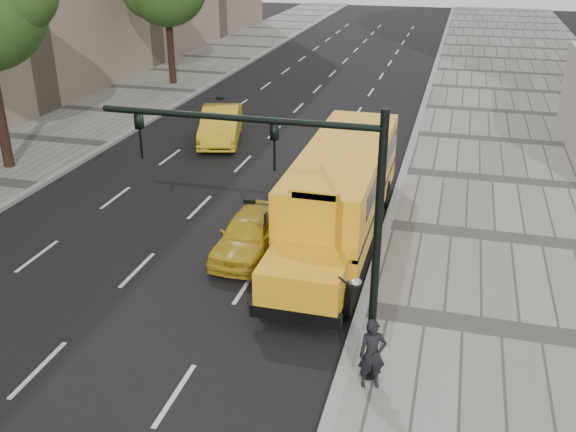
% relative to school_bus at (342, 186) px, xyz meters
% --- Properties ---
extents(ground, '(140.00, 140.00, 0.00)m').
position_rel_school_bus_xyz_m(ground, '(-4.50, 0.91, -1.76)').
color(ground, black).
rests_on(ground, ground).
extents(sidewalk_museum, '(12.00, 140.00, 0.15)m').
position_rel_school_bus_xyz_m(sidewalk_museum, '(7.50, 0.91, -1.69)').
color(sidewalk_museum, gray).
rests_on(sidewalk_museum, ground).
extents(curb_museum, '(0.30, 140.00, 0.15)m').
position_rel_school_bus_xyz_m(curb_museum, '(1.50, 0.91, -1.69)').
color(curb_museum, gray).
rests_on(curb_museum, ground).
extents(curb_far, '(0.30, 140.00, 0.15)m').
position_rel_school_bus_xyz_m(curb_far, '(-12.50, 0.91, -1.69)').
color(curb_far, gray).
rests_on(curb_far, ground).
extents(school_bus, '(2.96, 11.56, 3.19)m').
position_rel_school_bus_xyz_m(school_bus, '(0.00, 0.00, 0.00)').
color(school_bus, '#FFB11B').
rests_on(school_bus, ground).
extents(taxi_near, '(1.74, 4.14, 1.40)m').
position_rel_school_bus_xyz_m(taxi_near, '(-2.50, -2.12, -1.07)').
color(taxi_near, gold).
rests_on(taxi_near, ground).
extents(taxi_far, '(3.01, 5.32, 1.66)m').
position_rel_school_bus_xyz_m(taxi_far, '(-7.56, 8.74, -0.93)').
color(taxi_far, gold).
rests_on(taxi_far, ground).
extents(pedestrian, '(0.71, 0.58, 1.68)m').
position_rel_school_bus_xyz_m(pedestrian, '(2.19, -7.80, -0.78)').
color(pedestrian, black).
rests_on(pedestrian, sidewalk_museum).
extents(traffic_signal, '(6.18, 0.36, 6.40)m').
position_rel_school_bus_xyz_m(traffic_signal, '(0.69, -7.47, 2.33)').
color(traffic_signal, black).
rests_on(traffic_signal, ground).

